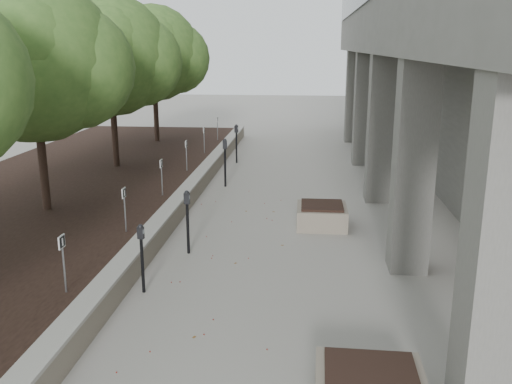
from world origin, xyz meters
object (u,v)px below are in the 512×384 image
at_px(crabapple_tree_3, 36,95).
at_px(planter_back, 322,215).
at_px(parking_meter_5, 236,144).
at_px(parking_meter_2, 142,259).
at_px(parking_meter_3, 188,222).
at_px(parking_meter_4, 225,163).
at_px(crabapple_tree_5, 154,74).
at_px(crabapple_tree_4, 111,81).

relative_size(crabapple_tree_3, planter_back, 4.60).
xyz_separation_m(parking_meter_5, planter_back, (3.00, -7.24, -0.44)).
distance_m(parking_meter_2, parking_meter_3, 1.99).
bearing_deg(parking_meter_4, parking_meter_2, -107.60).
bearing_deg(parking_meter_5, crabapple_tree_5, 164.78).
relative_size(crabapple_tree_3, parking_meter_2, 4.32).
bearing_deg(planter_back, crabapple_tree_3, -175.75).
bearing_deg(crabapple_tree_4, parking_meter_2, -68.20).
distance_m(crabapple_tree_4, crabapple_tree_5, 5.00).
bearing_deg(parking_meter_2, crabapple_tree_4, 121.36).
xyz_separation_m(crabapple_tree_5, parking_meter_3, (3.80, -11.59, -2.44)).
bearing_deg(parking_meter_3, crabapple_tree_4, 123.56).
distance_m(crabapple_tree_4, parking_meter_2, 9.53).
bearing_deg(crabapple_tree_3, parking_meter_2, -46.04).
xyz_separation_m(crabapple_tree_4, planter_back, (6.61, -4.51, -2.84)).
distance_m(parking_meter_2, planter_back, 5.16).
relative_size(parking_meter_2, parking_meter_5, 0.88).
bearing_deg(parking_meter_2, parking_meter_4, 97.30).
height_order(crabapple_tree_5, parking_meter_4, crabapple_tree_5).
distance_m(crabapple_tree_3, crabapple_tree_4, 5.00).
distance_m(crabapple_tree_3, parking_meter_4, 6.06).
relative_size(crabapple_tree_3, parking_meter_3, 4.00).
height_order(crabapple_tree_3, parking_meter_4, crabapple_tree_3).
distance_m(crabapple_tree_3, crabapple_tree_5, 10.00).
bearing_deg(crabapple_tree_3, crabapple_tree_4, 90.00).
distance_m(parking_meter_3, planter_back, 3.52).
xyz_separation_m(parking_meter_3, parking_meter_4, (-0.08, 5.75, 0.06)).
distance_m(parking_meter_2, parking_meter_5, 11.28).
bearing_deg(crabapple_tree_3, crabapple_tree_5, 90.00).
bearing_deg(crabapple_tree_4, crabapple_tree_5, 90.00).
bearing_deg(parking_meter_3, planter_back, 40.16).
bearing_deg(crabapple_tree_5, crabapple_tree_4, -90.00).
height_order(parking_meter_4, parking_meter_5, parking_meter_4).
relative_size(crabapple_tree_5, planter_back, 4.60).
xyz_separation_m(crabapple_tree_4, parking_meter_4, (3.72, -0.84, -2.38)).
height_order(crabapple_tree_4, planter_back, crabapple_tree_4).
bearing_deg(crabapple_tree_3, parking_meter_3, -22.71).
height_order(parking_meter_2, parking_meter_3, parking_meter_3).
height_order(crabapple_tree_4, parking_meter_4, crabapple_tree_4).
distance_m(crabapple_tree_5, parking_meter_3, 12.44).
bearing_deg(crabapple_tree_3, parking_meter_4, 48.18).
relative_size(parking_meter_2, parking_meter_3, 0.93).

